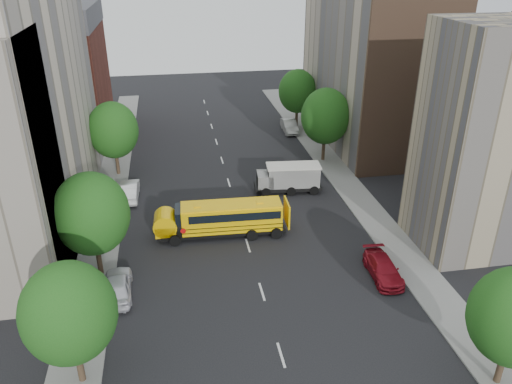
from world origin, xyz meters
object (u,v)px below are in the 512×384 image
object	(u,v)px
parked_car_3	(383,269)
street_tree_5	(297,91)
parked_car_5	(289,126)
street_tree_0	(69,313)
street_tree_1	(92,214)
street_tree_4	(325,116)
parked_car_1	(129,190)
parked_car_0	(118,286)
safari_truck	(289,178)
street_tree_2	(113,130)
school_bus	(222,217)

from	to	relation	value
parked_car_3	street_tree_5	bearing A→B (deg)	88.91
parked_car_5	street_tree_0	bearing A→B (deg)	-116.58
street_tree_1	parked_car_3	world-z (taller)	street_tree_1
street_tree_4	parked_car_5	size ratio (longest dim) A/B	1.73
street_tree_0	parked_car_1	size ratio (longest dim) A/B	1.53
parked_car_5	parked_car_0	bearing A→B (deg)	-120.15
parked_car_1	safari_truck	bearing A→B (deg)	176.84
parked_car_0	street_tree_5	bearing A→B (deg)	-124.09
street_tree_0	parked_car_3	size ratio (longest dim) A/B	1.60
street_tree_1	parked_car_1	size ratio (longest dim) A/B	1.64
street_tree_1	parked_car_0	size ratio (longest dim) A/B	1.71
street_tree_2	street_tree_4	xyz separation A→B (m)	(22.00, 0.00, 0.25)
street_tree_4	school_bus	world-z (taller)	street_tree_4
street_tree_0	street_tree_5	distance (m)	45.65
street_tree_2	parked_car_5	bearing A→B (deg)	26.00
street_tree_1	street_tree_4	xyz separation A→B (m)	(22.00, 18.00, 0.12)
street_tree_5	parked_car_0	xyz separation A→B (m)	(-20.60, -32.68, -3.92)
street_tree_1	parked_car_3	xyz separation A→B (m)	(19.80, -3.75, -4.28)
street_tree_1	parked_car_0	world-z (taller)	street_tree_1
street_tree_4	safari_truck	bearing A→B (deg)	-128.82
street_tree_0	safari_truck	bearing A→B (deg)	52.06
street_tree_2	safari_truck	bearing A→B (deg)	-22.90
parked_car_0	street_tree_4	bearing A→B (deg)	-136.76
parked_car_1	parked_car_0	bearing A→B (deg)	91.14
safari_truck	school_bus	bearing A→B (deg)	-130.60
street_tree_0	street_tree_2	size ratio (longest dim) A/B	0.96
street_tree_4	school_bus	distance (m)	19.23
school_bus	parked_car_3	world-z (taller)	school_bus
street_tree_5	parked_car_3	distance (m)	34.06
parked_car_1	parked_car_3	xyz separation A→B (m)	(18.40, -15.95, -0.12)
parked_car_1	parked_car_3	size ratio (longest dim) A/B	1.04
street_tree_5	parked_car_3	world-z (taller)	street_tree_5
street_tree_0	parked_car_1	distance (m)	22.57
street_tree_5	parked_car_1	size ratio (longest dim) A/B	1.55
safari_truck	parked_car_3	distance (m)	15.22
street_tree_5	parked_car_3	xyz separation A→B (m)	(-2.20, -33.75, -4.03)
street_tree_2	parked_car_3	distance (m)	29.71
street_tree_2	parked_car_0	xyz separation A→B (m)	(1.40, -20.68, -4.04)
street_tree_0	parked_car_0	distance (m)	8.39
street_tree_0	street_tree_1	distance (m)	10.00
street_tree_0	parked_car_0	size ratio (longest dim) A/B	1.60
school_bus	parked_car_3	xyz separation A→B (m)	(10.59, -7.83, -0.90)
street_tree_5	parked_car_5	world-z (taller)	street_tree_5
street_tree_1	safari_truck	size ratio (longest dim) A/B	1.21
street_tree_4	parked_car_0	world-z (taller)	street_tree_4
parked_car_0	parked_car_3	size ratio (longest dim) A/B	1.00
street_tree_0	school_bus	size ratio (longest dim) A/B	0.73
street_tree_1	street_tree_5	size ratio (longest dim) A/B	1.05
street_tree_0	school_bus	distance (m)	17.10
street_tree_2	street_tree_5	size ratio (longest dim) A/B	1.03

